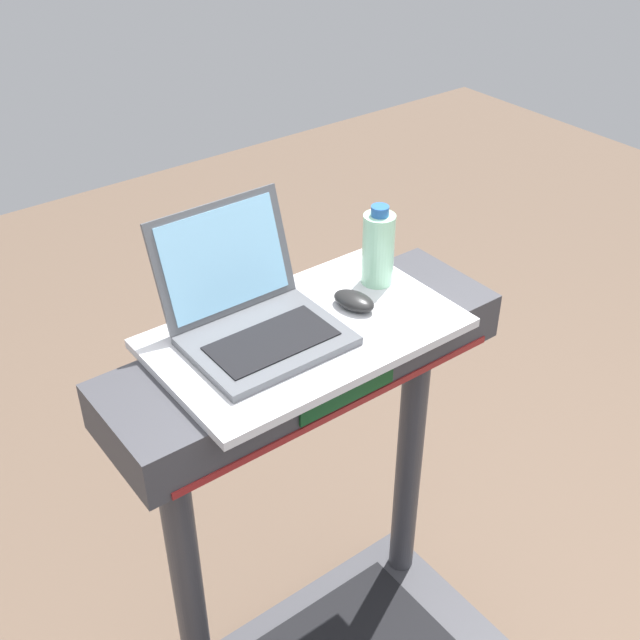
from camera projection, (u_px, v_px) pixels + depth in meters
The scene contains 4 objects.
desk_board at pixel (306, 333), 1.69m from camera, with size 0.64×0.39×0.02m, color silver.
laptop at pixel (253, 313), 1.64m from camera, with size 0.31×0.31×0.24m.
computer_mouse at pixel (354, 301), 1.74m from camera, with size 0.06×0.10×0.03m, color black.
water_bottle at pixel (378, 248), 1.79m from camera, with size 0.07×0.07×0.19m.
Camera 1 is at (-0.81, -0.42, 2.11)m, focal length 45.25 mm.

